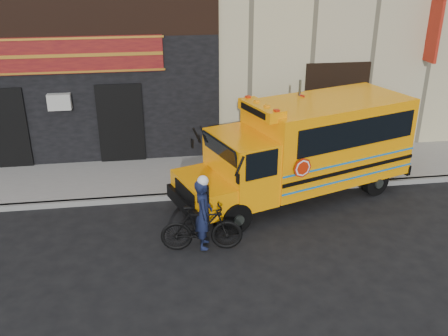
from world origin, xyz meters
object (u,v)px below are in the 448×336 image
Objects in this scene: school_bus at (308,146)px; sign_pole at (298,129)px; bicycle at (202,228)px; cyclist at (204,216)px.

school_bus is 2.26× the size of sign_pole.
cyclist is (0.06, 0.07, 0.28)m from bicycle.
bicycle is at bearing -134.35° from sign_pole.
bicycle is (-3.20, -3.27, -1.18)m from sign_pole.
bicycle is 1.12× the size of cyclist.
sign_pole is 1.85× the size of cyclist.
sign_pole reaches higher than bicycle.
sign_pole is at bearing -38.89° from bicycle.
cyclist reaches higher than bicycle.
school_bus is 3.74× the size of bicycle.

